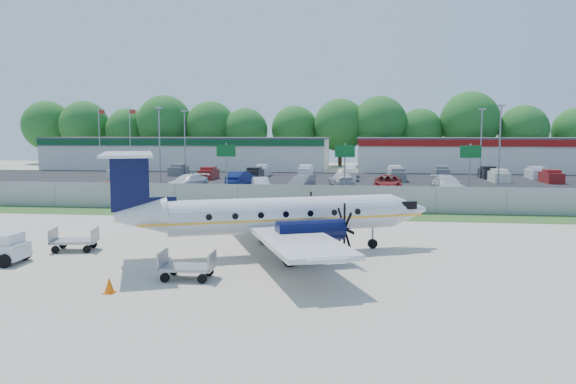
# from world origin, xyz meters

# --- Properties ---
(ground) EXTENTS (170.00, 170.00, 0.00)m
(ground) POSITION_xyz_m (0.00, 0.00, 0.00)
(ground) COLOR #B8B09C
(ground) RESTS_ON ground
(grass_verge) EXTENTS (170.00, 4.00, 0.02)m
(grass_verge) POSITION_xyz_m (0.00, 12.00, 0.01)
(grass_verge) COLOR #2D561E
(grass_verge) RESTS_ON ground
(access_road) EXTENTS (170.00, 8.00, 0.02)m
(access_road) POSITION_xyz_m (0.00, 19.00, 0.01)
(access_road) COLOR black
(access_road) RESTS_ON ground
(parking_lot) EXTENTS (170.00, 32.00, 0.02)m
(parking_lot) POSITION_xyz_m (0.00, 40.00, 0.01)
(parking_lot) COLOR black
(parking_lot) RESTS_ON ground
(perimeter_fence) EXTENTS (120.00, 0.06, 1.99)m
(perimeter_fence) POSITION_xyz_m (0.00, 14.00, 1.00)
(perimeter_fence) COLOR gray
(perimeter_fence) RESTS_ON ground
(building_west) EXTENTS (46.40, 12.40, 5.24)m
(building_west) POSITION_xyz_m (-24.00, 61.98, 2.63)
(building_west) COLOR silver
(building_west) RESTS_ON ground
(building_east) EXTENTS (44.40, 12.40, 5.24)m
(building_east) POSITION_xyz_m (26.00, 61.98, 2.63)
(building_east) COLOR silver
(building_east) RESTS_ON ground
(sign_left) EXTENTS (1.80, 0.26, 5.00)m
(sign_left) POSITION_xyz_m (-8.00, 22.91, 3.61)
(sign_left) COLOR gray
(sign_left) RESTS_ON ground
(sign_mid) EXTENTS (1.80, 0.26, 5.00)m
(sign_mid) POSITION_xyz_m (3.00, 22.91, 3.61)
(sign_mid) COLOR gray
(sign_mid) RESTS_ON ground
(sign_right) EXTENTS (1.80, 0.26, 5.00)m
(sign_right) POSITION_xyz_m (14.00, 22.91, 3.61)
(sign_right) COLOR gray
(sign_right) RESTS_ON ground
(flagpole_west) EXTENTS (1.06, 0.12, 10.00)m
(flagpole_west) POSITION_xyz_m (-35.92, 55.00, 5.64)
(flagpole_west) COLOR silver
(flagpole_west) RESTS_ON ground
(flagpole_east) EXTENTS (1.06, 0.12, 10.00)m
(flagpole_east) POSITION_xyz_m (-30.92, 55.00, 5.64)
(flagpole_east) COLOR silver
(flagpole_east) RESTS_ON ground
(light_pole_nw) EXTENTS (0.90, 0.35, 9.09)m
(light_pole_nw) POSITION_xyz_m (-20.00, 38.00, 5.23)
(light_pole_nw) COLOR gray
(light_pole_nw) RESTS_ON ground
(light_pole_ne) EXTENTS (0.90, 0.35, 9.09)m
(light_pole_ne) POSITION_xyz_m (20.00, 38.00, 5.23)
(light_pole_ne) COLOR gray
(light_pole_ne) RESTS_ON ground
(light_pole_sw) EXTENTS (0.90, 0.35, 9.09)m
(light_pole_sw) POSITION_xyz_m (-20.00, 48.00, 5.23)
(light_pole_sw) COLOR gray
(light_pole_sw) RESTS_ON ground
(light_pole_se) EXTENTS (0.90, 0.35, 9.09)m
(light_pole_se) POSITION_xyz_m (20.00, 48.00, 5.23)
(light_pole_se) COLOR gray
(light_pole_se) RESTS_ON ground
(tree_line) EXTENTS (112.00, 6.00, 14.00)m
(tree_line) POSITION_xyz_m (0.00, 74.00, 0.00)
(tree_line) COLOR #1C5D1B
(tree_line) RESTS_ON ground
(aircraft) EXTENTS (16.25, 15.79, 5.02)m
(aircraft) POSITION_xyz_m (0.41, -1.28, 1.94)
(aircraft) COLOR silver
(aircraft) RESTS_ON ground
(baggage_cart_near) EXTENTS (2.40, 1.73, 1.14)m
(baggage_cart_near) POSITION_xyz_m (-9.85, -1.89, 0.53)
(baggage_cart_near) COLOR gray
(baggage_cart_near) RESTS_ON ground
(baggage_cart_far) EXTENTS (2.20, 1.38, 1.13)m
(baggage_cart_far) POSITION_xyz_m (-2.50, -6.52, 0.53)
(baggage_cart_far) COLOR gray
(baggage_cart_far) RESTS_ON ground
(cone_nose) EXTENTS (0.37, 0.37, 0.52)m
(cone_nose) POSITION_xyz_m (2.96, -1.18, 0.25)
(cone_nose) COLOR #FF6008
(cone_nose) RESTS_ON ground
(cone_port_wing) EXTENTS (0.42, 0.42, 0.59)m
(cone_port_wing) POSITION_xyz_m (-4.77, -8.83, 0.28)
(cone_port_wing) COLOR #FF6008
(cone_port_wing) RESTS_ON ground
(cone_starboard_wing) EXTENTS (0.34, 0.34, 0.48)m
(cone_starboard_wing) POSITION_xyz_m (2.72, 12.98, 0.23)
(cone_starboard_wing) COLOR #FF6008
(cone_starboard_wing) RESTS_ON ground
(road_car_west) EXTENTS (5.30, 2.27, 1.70)m
(road_car_west) POSITION_xyz_m (-17.19, 17.92, 0.00)
(road_car_west) COLOR maroon
(road_car_west) RESTS_ON ground
(road_car_mid) EXTENTS (5.67, 3.51, 1.47)m
(road_car_mid) POSITION_xyz_m (5.92, 19.62, 0.00)
(road_car_mid) COLOR #595B5E
(road_car_mid) RESTS_ON ground
(parked_car_a) EXTENTS (3.99, 5.81, 1.56)m
(parked_car_a) POSITION_xyz_m (-13.77, 29.27, 0.00)
(parked_car_a) COLOR silver
(parked_car_a) RESTS_ON ground
(parked_car_b) EXTENTS (2.67, 4.57, 1.42)m
(parked_car_b) POSITION_xyz_m (-5.70, 28.14, 0.00)
(parked_car_b) COLOR silver
(parked_car_b) RESTS_ON ground
(parked_car_c) EXTENTS (2.54, 5.07, 1.59)m
(parked_car_c) POSITION_xyz_m (-1.54, 29.03, 0.00)
(parked_car_c) COLOR #595B5E
(parked_car_c) RESTS_ON ground
(parked_car_d) EXTENTS (3.09, 6.16, 1.67)m
(parked_car_d) POSITION_xyz_m (7.19, 29.28, 0.00)
(parked_car_d) COLOR maroon
(parked_car_d) RESTS_ON ground
(parked_car_e) EXTENTS (2.93, 6.08, 1.71)m
(parked_car_e) POSITION_xyz_m (12.94, 28.42, 0.00)
(parked_car_e) COLOR silver
(parked_car_e) RESTS_ON ground
(parked_car_f) EXTENTS (2.87, 5.16, 1.61)m
(parked_car_f) POSITION_xyz_m (-8.99, 34.10, 0.00)
(parked_car_f) COLOR navy
(parked_car_f) RESTS_ON ground
(parked_car_g) EXTENTS (3.40, 5.51, 1.49)m
(parked_car_g) POSITION_xyz_m (2.30, 34.94, 0.00)
(parked_car_g) COLOR silver
(parked_car_g) RESTS_ON ground
(far_parking_rows) EXTENTS (56.00, 10.00, 1.60)m
(far_parking_rows) POSITION_xyz_m (0.00, 45.00, 0.00)
(far_parking_rows) COLOR gray
(far_parking_rows) RESTS_ON ground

